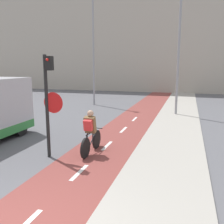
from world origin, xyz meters
TOP-DOWN VIEW (x-y plane):
  - building_row_background at (0.00, 27.84)m, footprint 60.00×5.20m
  - traffic_light_pole at (-1.42, 3.89)m, footprint 0.67×0.25m
  - street_lamp_far at (-4.14, 14.88)m, footprint 0.36×0.36m
  - street_lamp_sidewalk at (2.15, 12.57)m, footprint 0.36×0.36m
  - cyclist_near at (-0.29, 4.59)m, footprint 0.46×1.72m

SIDE VIEW (x-z plane):
  - cyclist_near at x=-0.29m, z-range -0.04..1.48m
  - traffic_light_pole at x=-1.42m, z-range 0.39..3.72m
  - street_lamp_sidewalk at x=2.15m, z-range 0.79..8.74m
  - street_lamp_far at x=-4.14m, z-range 0.80..9.08m
  - building_row_background at x=0.00m, z-range 0.01..11.95m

